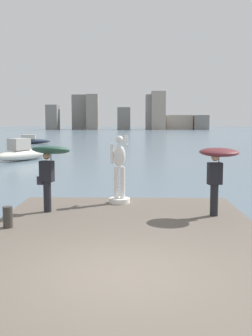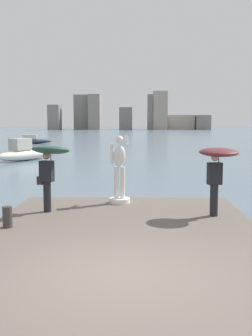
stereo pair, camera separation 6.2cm
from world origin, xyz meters
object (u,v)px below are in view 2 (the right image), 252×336
(statue_white_figure, at_px, (120,175))
(boat_far, at_px, (24,153))
(onlooker_left, at_px, (49,159))
(mooring_bollard, at_px, (7,217))
(boat_leftward, at_px, (32,140))
(onlooker_right, at_px, (218,161))

(statue_white_figure, xyz_separation_m, boat_far, (-8.07, 18.18, -0.71))
(onlooker_left, height_order, mooring_bollard, onlooker_left)
(boat_leftward, bearing_deg, mooring_bollard, -76.55)
(statue_white_figure, xyz_separation_m, boat_leftward, (-13.41, 41.92, -0.86))
(statue_white_figure, distance_m, boat_far, 19.90)
(onlooker_left, bearing_deg, onlooker_right, -4.70)
(onlooker_left, bearing_deg, statue_white_figure, 34.12)
(mooring_bollard, bearing_deg, boat_leftward, 103.45)
(mooring_bollard, bearing_deg, boat_far, 104.31)
(boat_far, bearing_deg, onlooker_right, -61.43)
(onlooker_left, relative_size, boat_far, 0.37)
(statue_white_figure, relative_size, mooring_bollard, 4.17)
(boat_leftward, bearing_deg, boat_far, -77.33)
(mooring_bollard, distance_m, boat_leftward, 46.29)
(statue_white_figure, bearing_deg, boat_leftward, 107.74)
(mooring_bollard, bearing_deg, statue_white_figure, 49.56)
(statue_white_figure, height_order, boat_leftward, statue_white_figure)
(onlooker_left, height_order, boat_leftward, onlooker_left)
(statue_white_figure, height_order, boat_far, statue_white_figure)
(onlooker_left, height_order, boat_far, onlooker_left)
(mooring_bollard, bearing_deg, onlooker_right, 14.48)
(mooring_bollard, height_order, boat_leftward, boat_leftward)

